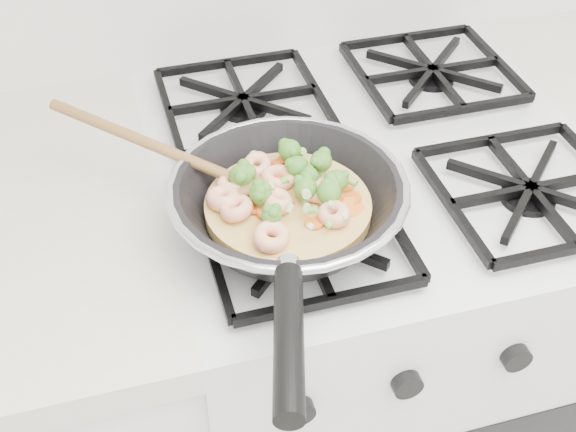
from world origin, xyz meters
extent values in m
cube|color=silver|center=(0.00, 1.70, 0.45)|extent=(0.60, 0.60, 0.90)
cube|color=black|center=(0.00, 1.70, 0.91)|extent=(0.56, 0.56, 0.02)
torus|color=silver|center=(-0.16, 1.57, 0.97)|extent=(0.28, 0.28, 0.01)
cylinder|color=black|center=(-0.22, 1.36, 0.97)|extent=(0.08, 0.18, 0.03)
cylinder|color=#DEB460|center=(-0.16, 1.57, 0.94)|extent=(0.20, 0.20, 0.02)
ellipsoid|color=olive|center=(-0.20, 1.60, 0.96)|extent=(0.06, 0.06, 0.01)
cylinder|color=olive|center=(-0.31, 1.69, 0.99)|extent=(0.21, 0.17, 0.06)
torus|color=#FFBE96|center=(-0.20, 1.51, 0.96)|extent=(0.07, 0.07, 0.03)
torus|color=#FFBE96|center=(-0.18, 1.64, 0.96)|extent=(0.06, 0.06, 0.02)
torus|color=#FFBE96|center=(-0.22, 1.57, 0.96)|extent=(0.06, 0.06, 0.03)
torus|color=#FFBE96|center=(-0.18, 1.57, 0.96)|extent=(0.05, 0.05, 0.03)
torus|color=#FFBE96|center=(-0.22, 1.61, 0.96)|extent=(0.05, 0.05, 0.02)
torus|color=#FFBE96|center=(-0.16, 1.61, 0.96)|extent=(0.05, 0.05, 0.02)
torus|color=#FFBE96|center=(-0.13, 1.57, 0.96)|extent=(0.06, 0.06, 0.03)
torus|color=#FFBE96|center=(-0.24, 1.59, 0.96)|extent=(0.06, 0.06, 0.02)
torus|color=#FFBE96|center=(-0.12, 1.57, 0.96)|extent=(0.05, 0.05, 0.02)
torus|color=#FFBE96|center=(-0.12, 1.53, 0.96)|extent=(0.06, 0.06, 0.03)
ellipsoid|color=#4F8E2E|center=(-0.19, 1.53, 0.97)|extent=(0.03, 0.03, 0.02)
ellipsoid|color=#4F8E2E|center=(-0.14, 1.61, 0.97)|extent=(0.03, 0.03, 0.03)
ellipsoid|color=#4F8E2E|center=(-0.13, 1.59, 0.97)|extent=(0.03, 0.03, 0.02)
ellipsoid|color=#4F8E2E|center=(-0.14, 1.64, 0.97)|extent=(0.04, 0.04, 0.03)
ellipsoid|color=#4F8E2E|center=(-0.11, 1.61, 0.97)|extent=(0.03, 0.03, 0.03)
ellipsoid|color=#4F8E2E|center=(-0.19, 1.57, 0.97)|extent=(0.03, 0.03, 0.03)
ellipsoid|color=#4F8E2E|center=(-0.12, 1.55, 0.97)|extent=(0.04, 0.04, 0.03)
ellipsoid|color=#4F8E2E|center=(-0.14, 1.57, 0.97)|extent=(0.04, 0.04, 0.03)
ellipsoid|color=#4F8E2E|center=(-0.21, 1.61, 0.97)|extent=(0.04, 0.04, 0.03)
ellipsoid|color=#4F8E2E|center=(-0.10, 1.57, 0.97)|extent=(0.03, 0.03, 0.03)
cylinder|color=orange|center=(-0.09, 1.58, 0.95)|extent=(0.03, 0.03, 0.00)
cylinder|color=orange|center=(-0.15, 1.65, 0.95)|extent=(0.03, 0.03, 0.01)
cylinder|color=orange|center=(-0.17, 1.57, 0.95)|extent=(0.03, 0.03, 0.01)
cylinder|color=orange|center=(-0.11, 1.57, 0.95)|extent=(0.03, 0.03, 0.01)
cylinder|color=orange|center=(-0.20, 1.57, 0.95)|extent=(0.03, 0.03, 0.01)
cylinder|color=orange|center=(-0.09, 1.55, 0.95)|extent=(0.03, 0.03, 0.00)
cylinder|color=orange|center=(-0.09, 1.54, 0.95)|extent=(0.04, 0.04, 0.01)
cylinder|color=orange|center=(-0.16, 1.62, 0.95)|extent=(0.04, 0.04, 0.01)
cylinder|color=orange|center=(-0.20, 1.58, 0.95)|extent=(0.03, 0.03, 0.01)
cylinder|color=orange|center=(-0.11, 1.55, 0.95)|extent=(0.03, 0.03, 0.01)
cylinder|color=orange|center=(-0.14, 1.53, 0.95)|extent=(0.03, 0.03, 0.00)
cylinder|color=orange|center=(-0.19, 1.56, 0.95)|extent=(0.04, 0.04, 0.01)
cylinder|color=#67B247|center=(-0.14, 1.56, 0.98)|extent=(0.01, 0.01, 0.01)
cylinder|color=#67B247|center=(-0.12, 1.64, 0.97)|extent=(0.01, 0.01, 0.01)
cylinder|color=#67B247|center=(-0.12, 1.56, 0.97)|extent=(0.01, 0.01, 0.01)
cylinder|color=#B7CF92|center=(-0.11, 1.51, 0.97)|extent=(0.01, 0.01, 0.01)
cylinder|color=#67B247|center=(-0.15, 1.52, 0.98)|extent=(0.01, 0.01, 0.01)
cylinder|color=#B7CF92|center=(-0.15, 1.54, 0.97)|extent=(0.01, 0.01, 0.01)
cylinder|color=#67B247|center=(-0.14, 1.58, 0.98)|extent=(0.01, 0.01, 0.01)
cylinder|color=#B7CF92|center=(-0.12, 1.53, 0.97)|extent=(0.01, 0.01, 0.01)
cylinder|color=#B7CF92|center=(-0.18, 1.58, 0.97)|extent=(0.01, 0.01, 0.01)
cylinder|color=#67B247|center=(-0.10, 1.61, 0.97)|extent=(0.01, 0.01, 0.01)
cylinder|color=#B7CF92|center=(-0.17, 1.54, 0.97)|extent=(0.01, 0.01, 0.01)
cylinder|color=#67B247|center=(-0.15, 1.57, 0.97)|extent=(0.01, 0.01, 0.01)
cylinder|color=#67B247|center=(-0.08, 1.57, 0.97)|extent=(0.01, 0.01, 0.01)
cylinder|color=#B7CF92|center=(-0.16, 1.50, 0.97)|extent=(0.01, 0.01, 0.01)
cylinder|color=#B7CF92|center=(-0.15, 1.55, 0.98)|extent=(0.01, 0.01, 0.01)
cylinder|color=#67B247|center=(-0.16, 1.59, 0.97)|extent=(0.01, 0.01, 0.01)
cylinder|color=#67B247|center=(-0.13, 1.51, 0.97)|extent=(0.01, 0.01, 0.01)
cylinder|color=#B7CF92|center=(-0.18, 1.65, 0.97)|extent=(0.01, 0.01, 0.01)
camera|label=1|loc=(-0.35, 0.92, 1.53)|focal=47.90mm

